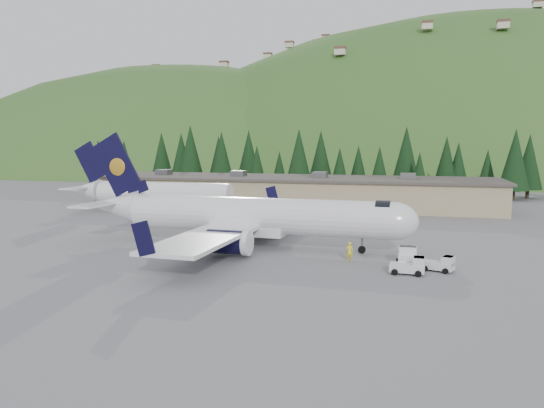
{
  "coord_description": "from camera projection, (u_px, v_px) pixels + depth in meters",
  "views": [
    {
      "loc": [
        16.21,
        -53.67,
        11.16
      ],
      "look_at": [
        0.0,
        6.0,
        4.0
      ],
      "focal_mm": 35.0,
      "sensor_mm": 36.0,
      "label": 1
    }
  ],
  "objects": [
    {
      "name": "ground",
      "position": [
        257.0,
        247.0,
        56.95
      ],
      "size": [
        600.0,
        600.0,
        0.0
      ],
      "primitive_type": "plane",
      "color": "slate"
    },
    {
      "name": "airliner",
      "position": [
        248.0,
        216.0,
        56.89
      ],
      "size": [
        37.13,
        34.77,
        12.35
      ],
      "rotation": [
        0.0,
        0.0,
        -0.03
      ],
      "color": "white",
      "rests_on": "ground"
    },
    {
      "name": "second_airliner",
      "position": [
        147.0,
        192.0,
        84.15
      ],
      "size": [
        27.5,
        11.0,
        10.05
      ],
      "color": "white",
      "rests_on": "ground"
    },
    {
      "name": "baggage_tug_a",
      "position": [
        410.0,
        266.0,
        45.12
      ],
      "size": [
        2.96,
        1.88,
        1.54
      ],
      "rotation": [
        0.0,
        0.0,
        -0.05
      ],
      "color": "silver",
      "rests_on": "ground"
    },
    {
      "name": "baggage_tug_b",
      "position": [
        441.0,
        264.0,
        46.14
      ],
      "size": [
        2.94,
        2.26,
        1.42
      ],
      "rotation": [
        0.0,
        0.0,
        -0.33
      ],
      "color": "silver",
      "rests_on": "ground"
    },
    {
      "name": "baggage_tug_c",
      "position": [
        408.0,
        259.0,
        47.61
      ],
      "size": [
        2.12,
        3.38,
        1.77
      ],
      "rotation": [
        0.0,
        0.0,
        1.61
      ],
      "color": "silver",
      "rests_on": "ground"
    },
    {
      "name": "terminal_building",
      "position": [
        292.0,
        191.0,
        94.38
      ],
      "size": [
        71.0,
        17.0,
        6.1
      ],
      "color": "tan",
      "rests_on": "ground"
    },
    {
      "name": "ramp_worker",
      "position": [
        349.0,
        252.0,
        50.03
      ],
      "size": [
        0.69,
        0.46,
        1.87
      ],
      "primitive_type": "imported",
      "rotation": [
        0.0,
        0.0,
        3.16
      ],
      "color": "yellow",
      "rests_on": "ground"
    },
    {
      "name": "tree_line",
      "position": [
        302.0,
        160.0,
        116.66
      ],
      "size": [
        112.06,
        18.36,
        13.96
      ],
      "color": "black",
      "rests_on": "ground"
    },
    {
      "name": "hills",
      "position": [
        491.0,
        342.0,
        251.39
      ],
      "size": [
        614.0,
        330.0,
        300.0
      ],
      "color": "#285821",
      "rests_on": "ground"
    }
  ]
}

